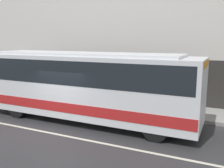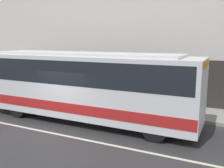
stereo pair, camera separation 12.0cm
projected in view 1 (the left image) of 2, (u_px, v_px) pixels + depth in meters
ground_plane at (50, 133)px, 10.57m from camera, size 60.00×60.00×0.00m
sidewalk at (106, 103)px, 15.26m from camera, size 60.00×2.57×0.17m
building_facade at (116, 5)px, 15.50m from camera, size 60.00×0.35×12.42m
lane_stripe at (49, 133)px, 10.57m from camera, size 54.00×0.14×0.01m
transit_bus at (82, 82)px, 12.05m from camera, size 11.18×2.60×3.30m
pedestrian_waiting at (125, 92)px, 14.09m from camera, size 0.36×0.36×1.75m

